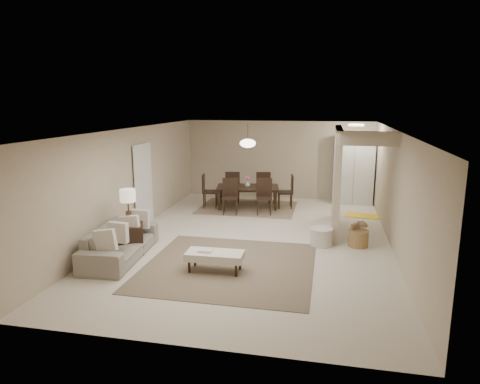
% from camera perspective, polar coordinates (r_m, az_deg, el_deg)
% --- Properties ---
extents(floor, '(9.00, 9.00, 0.00)m').
position_cam_1_polar(floor, '(9.88, 1.95, -6.35)').
color(floor, beige).
rests_on(floor, ground).
extents(ceiling, '(9.00, 9.00, 0.00)m').
position_cam_1_polar(ceiling, '(9.40, 2.06, 8.28)').
color(ceiling, white).
rests_on(ceiling, back_wall).
extents(back_wall, '(6.00, 0.00, 6.00)m').
position_cam_1_polar(back_wall, '(13.96, 5.17, 4.29)').
color(back_wall, '#B7A88B').
rests_on(back_wall, floor).
extents(left_wall, '(0.00, 9.00, 9.00)m').
position_cam_1_polar(left_wall, '(10.49, -14.38, 1.41)').
color(left_wall, '#B7A88B').
rests_on(left_wall, floor).
extents(right_wall, '(0.00, 9.00, 9.00)m').
position_cam_1_polar(right_wall, '(9.53, 20.06, 0.02)').
color(right_wall, '#B7A88B').
rests_on(right_wall, floor).
extents(partition, '(0.15, 2.50, 2.50)m').
position_cam_1_polar(partition, '(10.66, 12.75, 1.66)').
color(partition, '#B7A88B').
rests_on(partition, floor).
extents(doorway, '(0.04, 0.90, 2.04)m').
position_cam_1_polar(doorway, '(11.05, -12.82, 0.80)').
color(doorway, black).
rests_on(doorway, floor).
extents(pantry_cabinet, '(1.20, 0.55, 2.10)m').
position_cam_1_polar(pantry_cabinet, '(13.57, 14.89, 2.86)').
color(pantry_cabinet, silver).
rests_on(pantry_cabinet, floor).
extents(flush_light, '(0.44, 0.44, 0.05)m').
position_cam_1_polar(flush_light, '(12.48, 15.22, 8.60)').
color(flush_light, white).
rests_on(flush_light, ceiling).
extents(living_rug, '(3.20, 3.20, 0.01)m').
position_cam_1_polar(living_rug, '(8.34, -1.47, -9.83)').
color(living_rug, brown).
rests_on(living_rug, floor).
extents(sofa, '(2.29, 1.05, 0.65)m').
position_cam_1_polar(sofa, '(8.99, -15.67, -6.49)').
color(sofa, gray).
rests_on(sofa, floor).
extents(ottoman_bench, '(1.07, 0.51, 0.38)m').
position_cam_1_polar(ottoman_bench, '(8.01, -3.39, -8.51)').
color(ottoman_bench, beige).
rests_on(ottoman_bench, living_rug).
extents(side_table, '(0.72, 0.72, 0.60)m').
position_cam_1_polar(side_table, '(9.26, -14.45, -6.07)').
color(side_table, black).
rests_on(side_table, floor).
extents(table_lamp, '(0.32, 0.32, 0.76)m').
position_cam_1_polar(table_lamp, '(9.03, -14.73, -0.87)').
color(table_lamp, '#49311F').
rests_on(table_lamp, side_table).
extents(round_pouf, '(0.50, 0.50, 0.39)m').
position_cam_1_polar(round_pouf, '(9.60, 10.78, -5.90)').
color(round_pouf, beige).
rests_on(round_pouf, floor).
extents(wicker_basket, '(0.51, 0.51, 0.36)m').
position_cam_1_polar(wicker_basket, '(9.72, 15.51, -5.97)').
color(wicker_basket, brown).
rests_on(wicker_basket, floor).
extents(dining_rug, '(2.80, 2.10, 0.01)m').
position_cam_1_polar(dining_rug, '(12.76, 1.01, -2.08)').
color(dining_rug, '#8A6E55').
rests_on(dining_rug, floor).
extents(dining_table, '(1.96, 1.30, 0.64)m').
position_cam_1_polar(dining_table, '(12.69, 1.01, -0.71)').
color(dining_table, black).
rests_on(dining_table, dining_rug).
extents(dining_chairs, '(2.70, 2.13, 0.99)m').
position_cam_1_polar(dining_chairs, '(12.65, 1.02, 0.08)').
color(dining_chairs, black).
rests_on(dining_chairs, dining_rug).
extents(vase, '(0.17, 0.17, 0.16)m').
position_cam_1_polar(vase, '(12.61, 1.02, 1.06)').
color(vase, white).
rests_on(vase, dining_table).
extents(yellow_mat, '(0.96, 0.65, 0.01)m').
position_cam_1_polar(yellow_mat, '(12.34, 16.02, -3.04)').
color(yellow_mat, yellow).
rests_on(yellow_mat, floor).
extents(pendant_light, '(0.46, 0.46, 0.71)m').
position_cam_1_polar(pendant_light, '(12.44, 1.04, 6.51)').
color(pendant_light, '#49311F').
rests_on(pendant_light, ceiling).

